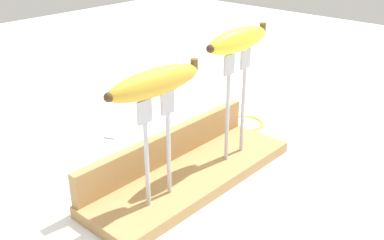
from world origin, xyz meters
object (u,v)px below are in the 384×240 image
at_px(wire_coil, 245,122).
at_px(fork_stand_right, 236,96).
at_px(fork_stand_left, 157,139).
at_px(banana_raised_right, 238,40).
at_px(fork_fallen_near, 122,126).
at_px(banana_raised_left, 155,82).

bearing_deg(wire_coil, fork_stand_right, -150.80).
distance_m(fork_stand_left, banana_raised_right, 0.23).
relative_size(fork_stand_left, fork_fallen_near, 1.07).
distance_m(fork_stand_right, banana_raised_right, 0.10).
xyz_separation_m(fork_stand_right, banana_raised_left, (-0.20, 0.00, 0.08)).
height_order(fork_stand_left, fork_stand_right, fork_stand_right).
distance_m(fork_stand_right, banana_raised_left, 0.21).
distance_m(banana_raised_right, wire_coil, 0.31).
bearing_deg(banana_raised_right, fork_stand_left, -180.00).
height_order(banana_raised_left, fork_fallen_near, banana_raised_left).
relative_size(fork_stand_right, fork_fallen_near, 1.22).
bearing_deg(fork_fallen_near, wire_coil, -44.15).
height_order(banana_raised_right, wire_coil, banana_raised_right).
distance_m(fork_stand_left, banana_raised_left, 0.09).
bearing_deg(banana_raised_left, fork_fallen_near, 60.58).
relative_size(fork_stand_right, wire_coil, 2.33).
bearing_deg(fork_fallen_near, fork_stand_right, -82.94).
height_order(banana_raised_right, fork_fallen_near, banana_raised_right).
height_order(fork_stand_right, fork_fallen_near, fork_stand_right).
xyz_separation_m(fork_stand_right, fork_fallen_near, (-0.04, 0.29, -0.14)).
distance_m(fork_stand_right, wire_coil, 0.24).
relative_size(banana_raised_left, wire_coil, 2.04).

